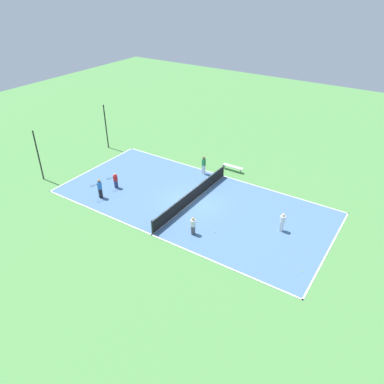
{
  "coord_description": "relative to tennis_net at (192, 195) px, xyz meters",
  "views": [
    {
      "loc": [
        -20.44,
        -13.42,
        15.58
      ],
      "look_at": [
        0.0,
        0.0,
        0.9
      ],
      "focal_mm": 35.0,
      "sensor_mm": 36.0,
      "label": 1
    }
  ],
  "objects": [
    {
      "name": "player_coach_red",
      "position": [
        -1.62,
        6.41,
        0.19
      ],
      "size": [
        0.99,
        0.62,
        1.35
      ],
      "rotation": [
        0.0,
        0.0,
        2.81
      ],
      "color": "navy",
      "rests_on": "court_surface"
    },
    {
      "name": "player_near_blue",
      "position": [
        -3.42,
        6.35,
        0.37
      ],
      "size": [
        0.99,
        0.61,
        1.63
      ],
      "rotation": [
        0.0,
        0.0,
        2.82
      ],
      "color": "black",
      "rests_on": "court_surface"
    },
    {
      "name": "bench",
      "position": [
        6.35,
        -0.18,
        -0.19
      ],
      "size": [
        0.36,
        1.91,
        0.45
      ],
      "rotation": [
        0.0,
        0.0,
        1.57
      ],
      "color": "silver",
      "rests_on": "ground_plane"
    },
    {
      "name": "tennis_net",
      "position": [
        0.0,
        0.0,
        0.0
      ],
      "size": [
        9.91,
        0.1,
        1.11
      ],
      "color": "black",
      "rests_on": "court_surface"
    },
    {
      "name": "ground_plane",
      "position": [
        0.0,
        0.0,
        -0.59
      ],
      "size": [
        80.0,
        80.0,
        0.0
      ],
      "primitive_type": "plane",
      "color": "#518E47"
    },
    {
      "name": "tennis_ball_near_net",
      "position": [
        -2.92,
        -9.76,
        -0.53
      ],
      "size": [
        0.07,
        0.07,
        0.07
      ],
      "primitive_type": "sphere",
      "color": "#CCE033",
      "rests_on": "court_surface"
    },
    {
      "name": "fence_post_back_right",
      "position": [
        3.93,
        12.68,
        1.62
      ],
      "size": [
        0.12,
        0.12,
        4.42
      ],
      "color": "black",
      "rests_on": "ground_plane"
    },
    {
      "name": "court_surface",
      "position": [
        0.0,
        0.0,
        -0.58
      ],
      "size": [
        10.11,
        21.16,
        0.02
      ],
      "color": "#4C729E",
      "rests_on": "ground_plane"
    },
    {
      "name": "player_far_green",
      "position": [
        4.41,
        1.68,
        0.38
      ],
      "size": [
        0.36,
        0.36,
        1.66
      ],
      "rotation": [
        0.0,
        0.0,
        4.7
      ],
      "color": "white",
      "rests_on": "court_surface"
    },
    {
      "name": "player_near_white",
      "position": [
        0.27,
        -7.18,
        0.22
      ],
      "size": [
        0.41,
        0.41,
        1.41
      ],
      "rotation": [
        0.0,
        0.0,
        3.28
      ],
      "color": "white",
      "rests_on": "court_surface"
    },
    {
      "name": "player_far_white",
      "position": [
        -3.37,
        -2.3,
        0.19
      ],
      "size": [
        0.51,
        0.51,
        1.35
      ],
      "rotation": [
        0.0,
        0.0,
        2.4
      ],
      "color": "#4C4C51",
      "rests_on": "court_surface"
    },
    {
      "name": "tennis_ball_right_alley",
      "position": [
        -2.42,
        -3.5,
        -0.53
      ],
      "size": [
        0.07,
        0.07,
        0.07
      ],
      "primitive_type": "sphere",
      "color": "#CCE033",
      "rests_on": "court_surface"
    },
    {
      "name": "fence_post_back_left",
      "position": [
        -3.93,
        12.68,
        1.62
      ],
      "size": [
        0.12,
        0.12,
        4.42
      ],
      "color": "black",
      "rests_on": "ground_plane"
    }
  ]
}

